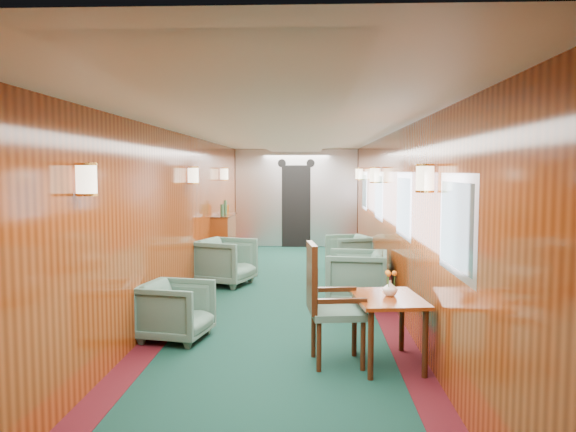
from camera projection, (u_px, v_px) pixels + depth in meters
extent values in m
plane|color=#0E3428|center=(285.00, 302.00, 7.98)|extent=(12.00, 12.00, 0.00)
cube|color=white|center=(285.00, 136.00, 7.79)|extent=(3.00, 12.00, 0.10)
cube|color=white|center=(285.00, 135.00, 7.79)|extent=(1.20, 12.00, 0.06)
cube|color=maroon|center=(296.00, 198.00, 13.86)|extent=(3.00, 0.10, 2.40)
cube|color=maroon|center=(202.00, 368.00, 1.91)|extent=(3.00, 0.10, 2.40)
cube|color=maroon|center=(179.00, 218.00, 7.94)|extent=(0.10, 12.00, 2.40)
cube|color=maroon|center=(392.00, 219.00, 7.82)|extent=(0.10, 12.00, 2.40)
cube|color=#3E0C12|center=(191.00, 301.00, 8.03)|extent=(0.30, 12.00, 0.01)
cube|color=#3E0C12|center=(380.00, 303.00, 7.92)|extent=(0.30, 12.00, 0.01)
cube|color=silver|center=(296.00, 198.00, 13.78)|extent=(2.98, 0.12, 2.38)
cube|color=black|center=(296.00, 206.00, 13.71)|extent=(0.70, 0.06, 2.00)
cylinder|color=black|center=(282.00, 163.00, 13.65)|extent=(0.20, 0.04, 0.20)
cylinder|color=black|center=(311.00, 163.00, 13.63)|extent=(0.20, 0.04, 0.20)
cube|color=silver|center=(457.00, 225.00, 4.32)|extent=(0.02, 1.10, 0.80)
cube|color=#3F5C5F|center=(456.00, 225.00, 4.32)|extent=(0.01, 0.96, 0.66)
cube|color=silver|center=(404.00, 205.00, 6.80)|extent=(0.02, 1.10, 0.80)
cube|color=#3F5C5F|center=(403.00, 205.00, 6.81)|extent=(0.01, 0.96, 0.66)
cube|color=silver|center=(379.00, 196.00, 9.29)|extent=(0.02, 1.10, 0.80)
cube|color=#3F5C5F|center=(378.00, 196.00, 9.29)|extent=(0.01, 0.96, 0.66)
cube|color=silver|center=(365.00, 191.00, 11.78)|extent=(0.02, 1.10, 0.80)
cube|color=#3F5C5F|center=(364.00, 191.00, 11.78)|extent=(0.01, 0.96, 0.66)
cylinder|color=#FEEDC6|center=(86.00, 179.00, 4.41)|extent=(0.16, 0.16, 0.24)
cylinder|color=gold|center=(87.00, 195.00, 4.42)|extent=(0.17, 0.17, 0.02)
cylinder|color=#FEEDC6|center=(425.00, 178.00, 5.09)|extent=(0.16, 0.16, 0.24)
cylinder|color=gold|center=(425.00, 191.00, 5.10)|extent=(0.17, 0.17, 0.02)
cylinder|color=#FEEDC6|center=(193.00, 175.00, 8.39)|extent=(0.16, 0.16, 0.24)
cylinder|color=gold|center=(193.00, 183.00, 8.40)|extent=(0.17, 0.17, 0.02)
cylinder|color=#FEEDC6|center=(375.00, 175.00, 9.07)|extent=(0.16, 0.16, 0.24)
cylinder|color=gold|center=(375.00, 182.00, 9.08)|extent=(0.17, 0.17, 0.02)
cylinder|color=#FEEDC6|center=(224.00, 174.00, 11.38)|extent=(0.16, 0.16, 0.24)
cylinder|color=gold|center=(224.00, 180.00, 11.39)|extent=(0.17, 0.17, 0.02)
cylinder|color=#FEEDC6|center=(359.00, 174.00, 12.06)|extent=(0.16, 0.16, 0.24)
cylinder|color=gold|center=(359.00, 179.00, 12.07)|extent=(0.17, 0.17, 0.02)
cube|color=maroon|center=(388.00, 299.00, 5.37)|extent=(0.72, 0.95, 0.04)
cylinder|color=#3C1D0D|center=(371.00, 345.00, 5.00)|extent=(0.05, 0.05, 0.63)
cylinder|color=#3C1D0D|center=(425.00, 344.00, 5.04)|extent=(0.05, 0.05, 0.63)
cylinder|color=#3C1D0D|center=(354.00, 322.00, 5.76)|extent=(0.05, 0.05, 0.63)
cylinder|color=#3C1D0D|center=(402.00, 321.00, 5.79)|extent=(0.05, 0.05, 0.63)
cube|color=#1B4038|center=(338.00, 313.00, 5.41)|extent=(0.56, 0.56, 0.07)
cube|color=#3C1D0D|center=(312.00, 277.00, 5.36)|extent=(0.11, 0.46, 0.65)
cube|color=#1B4038|center=(315.00, 284.00, 5.37)|extent=(0.06, 0.35, 0.39)
cube|color=#3C1D0D|center=(342.00, 301.00, 5.15)|extent=(0.46, 0.11, 0.04)
cube|color=#3C1D0D|center=(334.00, 289.00, 5.64)|extent=(0.46, 0.11, 0.04)
cylinder|color=#3C1D0D|center=(319.00, 347.00, 5.21)|extent=(0.05, 0.05, 0.47)
cylinder|color=#3C1D0D|center=(363.00, 346.00, 5.24)|extent=(0.05, 0.05, 0.47)
cylinder|color=#3C1D0D|center=(313.00, 334.00, 5.62)|extent=(0.05, 0.05, 0.47)
cylinder|color=#3C1D0D|center=(354.00, 333.00, 5.65)|extent=(0.05, 0.05, 0.47)
cube|color=maroon|center=(224.00, 241.00, 10.95)|extent=(0.33, 1.11, 1.00)
cube|color=#3C1D0D|center=(224.00, 215.00, 10.91)|extent=(0.35, 1.13, 0.02)
cylinder|color=#274E32|center=(222.00, 210.00, 10.62)|extent=(0.07, 0.07, 0.22)
cylinder|color=#274E32|center=(225.00, 207.00, 11.01)|extent=(0.06, 0.06, 0.28)
cylinder|color=gold|center=(227.00, 209.00, 11.23)|extent=(0.08, 0.08, 0.18)
imported|color=silver|center=(390.00, 288.00, 5.40)|extent=(0.17, 0.17, 0.15)
imported|color=#1B4038|center=(176.00, 311.00, 6.20)|extent=(0.84, 0.82, 0.65)
imported|color=#1B4038|center=(226.00, 262.00, 9.18)|extent=(1.06, 1.04, 0.76)
imported|color=#1B4038|center=(356.00, 278.00, 7.83)|extent=(0.93, 0.91, 0.76)
imported|color=#1B4038|center=(349.00, 253.00, 10.52)|extent=(0.92, 0.90, 0.67)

